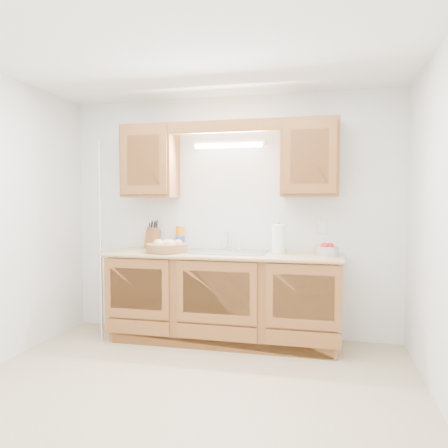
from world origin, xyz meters
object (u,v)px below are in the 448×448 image
(fruit_basket, at_px, (167,247))
(paper_towel, at_px, (279,239))
(knife_block, at_px, (153,238))
(apple_bowl, at_px, (327,250))

(fruit_basket, relative_size, paper_towel, 1.36)
(knife_block, relative_size, apple_bowl, 1.05)
(knife_block, distance_m, paper_towel, 1.39)
(knife_block, height_order, apple_bowl, knife_block)
(fruit_basket, height_order, paper_towel, paper_towel)
(knife_block, xyz_separation_m, paper_towel, (1.38, -0.17, 0.03))
(knife_block, height_order, paper_towel, paper_towel)
(fruit_basket, height_order, apple_bowl, fruit_basket)
(apple_bowl, bearing_deg, knife_block, 172.51)
(fruit_basket, bearing_deg, paper_towel, 8.13)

